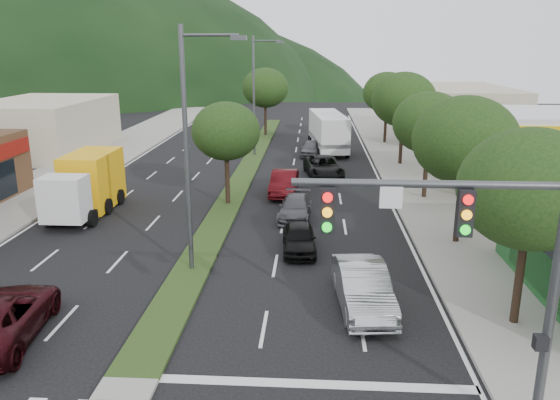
# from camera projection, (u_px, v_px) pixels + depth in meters

# --- Properties ---
(ground) EXTENTS (160.00, 160.00, 0.00)m
(ground) POSITION_uv_depth(u_px,v_px,m) (131.00, 382.00, 15.52)
(ground) COLOR black
(ground) RESTS_ON ground
(sidewalk_right) EXTENTS (5.00, 90.00, 0.15)m
(sidewalk_right) POSITION_uv_depth(u_px,v_px,m) (417.00, 179.00, 38.76)
(sidewalk_right) COLOR gray
(sidewalk_right) RESTS_ON ground
(sidewalk_left) EXTENTS (6.00, 90.00, 0.15)m
(sidewalk_left) POSITION_uv_depth(u_px,v_px,m) (68.00, 174.00, 40.28)
(sidewalk_left) COLOR gray
(sidewalk_left) RESTS_ON ground
(median) EXTENTS (1.60, 56.00, 0.12)m
(median) POSITION_uv_depth(u_px,v_px,m) (248.00, 168.00, 42.39)
(median) COLOR #243D16
(median) RESTS_ON ground
(traffic_signal) EXTENTS (6.12, 0.40, 7.00)m
(traffic_signal) POSITION_uv_depth(u_px,v_px,m) (488.00, 257.00, 12.24)
(traffic_signal) COLOR #47494C
(traffic_signal) RESTS_ON ground
(gas_canopy) EXTENTS (12.20, 8.20, 5.25)m
(gas_canopy) POSITION_uv_depth(u_px,v_px,m) (536.00, 121.00, 34.25)
(gas_canopy) COLOR silver
(gas_canopy) RESTS_ON ground
(bldg_left_far) EXTENTS (9.00, 14.00, 4.60)m
(bldg_left_far) POSITION_uv_depth(u_px,v_px,m) (44.00, 126.00, 48.67)
(bldg_left_far) COLOR beige
(bldg_left_far) RESTS_ON ground
(bldg_right_far) EXTENTS (10.00, 16.00, 5.20)m
(bldg_right_far) POSITION_uv_depth(u_px,v_px,m) (455.00, 113.00, 55.90)
(bldg_right_far) COLOR beige
(bldg_right_far) RESTS_ON ground
(tree_r_a) EXTENTS (4.60, 4.60, 6.63)m
(tree_r_a) POSITION_uv_depth(u_px,v_px,m) (531.00, 189.00, 17.33)
(tree_r_a) COLOR black
(tree_r_a) RESTS_ON sidewalk_right
(tree_r_b) EXTENTS (4.80, 4.80, 6.94)m
(tree_r_b) POSITION_uv_depth(u_px,v_px,m) (465.00, 140.00, 24.96)
(tree_r_b) COLOR black
(tree_r_b) RESTS_ON sidewalk_right
(tree_r_c) EXTENTS (4.40, 4.40, 6.48)m
(tree_r_c) POSITION_uv_depth(u_px,v_px,m) (429.00, 123.00, 32.72)
(tree_r_c) COLOR black
(tree_r_c) RESTS_ON sidewalk_right
(tree_r_d) EXTENTS (5.00, 5.00, 7.17)m
(tree_r_d) POSITION_uv_depth(u_px,v_px,m) (404.00, 100.00, 42.20)
(tree_r_d) COLOR black
(tree_r_d) RESTS_ON sidewalk_right
(tree_r_e) EXTENTS (4.60, 4.60, 6.71)m
(tree_r_e) POSITION_uv_depth(u_px,v_px,m) (387.00, 93.00, 51.88)
(tree_r_e) COLOR black
(tree_r_e) RESTS_ON sidewalk_right
(tree_med_near) EXTENTS (4.00, 4.00, 6.02)m
(tree_med_near) POSITION_uv_depth(u_px,v_px,m) (226.00, 131.00, 31.60)
(tree_med_near) COLOR black
(tree_med_near) RESTS_ON median
(tree_med_far) EXTENTS (4.80, 4.80, 6.94)m
(tree_med_far) POSITION_uv_depth(u_px,v_px,m) (265.00, 88.00, 56.40)
(tree_med_far) COLOR black
(tree_med_far) RESTS_ON median
(streetlight_near) EXTENTS (2.60, 0.25, 10.00)m
(streetlight_near) POSITION_uv_depth(u_px,v_px,m) (191.00, 140.00, 21.67)
(streetlight_near) COLOR #47494C
(streetlight_near) RESTS_ON ground
(streetlight_mid) EXTENTS (2.60, 0.25, 10.00)m
(streetlight_mid) POSITION_uv_depth(u_px,v_px,m) (256.00, 91.00, 45.67)
(streetlight_mid) COLOR #47494C
(streetlight_mid) RESTS_ON ground
(sedan_silver) EXTENTS (2.18, 5.06, 1.62)m
(sedan_silver) POSITION_uv_depth(u_px,v_px,m) (363.00, 287.00, 19.69)
(sedan_silver) COLOR #A7AAAF
(sedan_silver) RESTS_ON ground
(suv_maroon) EXTENTS (3.16, 5.74, 1.52)m
(suv_maroon) POSITION_uv_depth(u_px,v_px,m) (1.00, 317.00, 17.63)
(suv_maroon) COLOR black
(suv_maroon) RESTS_ON ground
(car_queue_a) EXTENTS (1.72, 3.83, 1.28)m
(car_queue_a) POSITION_uv_depth(u_px,v_px,m) (299.00, 238.00, 25.23)
(car_queue_a) COLOR black
(car_queue_a) RESTS_ON ground
(car_queue_b) EXTENTS (1.94, 4.28, 1.21)m
(car_queue_b) POSITION_uv_depth(u_px,v_px,m) (295.00, 208.00, 30.06)
(car_queue_b) COLOR #49494E
(car_queue_b) RESTS_ON ground
(car_queue_c) EXTENTS (1.76, 4.64, 1.51)m
(car_queue_c) POSITION_uv_depth(u_px,v_px,m) (284.00, 183.00, 34.88)
(car_queue_c) COLOR #500D12
(car_queue_c) RESTS_ON ground
(car_queue_d) EXTENTS (3.14, 5.62, 1.48)m
(car_queue_d) POSITION_uv_depth(u_px,v_px,m) (323.00, 167.00, 39.53)
(car_queue_d) COLOR black
(car_queue_d) RESTS_ON ground
(car_queue_e) EXTENTS (1.98, 4.02, 1.32)m
(car_queue_e) POSITION_uv_depth(u_px,v_px,m) (311.00, 148.00, 47.18)
(car_queue_e) COLOR #545359
(car_queue_e) RESTS_ON ground
(box_truck) EXTENTS (2.66, 6.73, 3.31)m
(box_truck) POSITION_uv_depth(u_px,v_px,m) (88.00, 186.00, 30.88)
(box_truck) COLOR silver
(box_truck) RESTS_ON ground
(motorhome) EXTENTS (3.72, 9.03, 3.37)m
(motorhome) POSITION_uv_depth(u_px,v_px,m) (328.00, 131.00, 49.00)
(motorhome) COLOR silver
(motorhome) RESTS_ON ground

